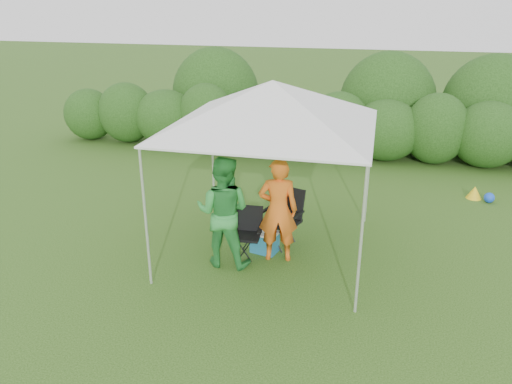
% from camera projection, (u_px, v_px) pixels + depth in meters
% --- Properties ---
extents(ground, '(70.00, 70.00, 0.00)m').
position_uv_depth(ground, '(264.00, 263.00, 8.02)').
color(ground, '#39601E').
extents(hedge, '(14.89, 1.53, 1.80)m').
position_uv_depth(hedge, '(317.00, 125.00, 13.13)').
color(hedge, '#275019').
rests_on(hedge, ground).
extents(canopy, '(3.10, 3.10, 2.83)m').
position_uv_depth(canopy, '(272.00, 105.00, 7.56)').
color(canopy, silver).
rests_on(canopy, ground).
extents(chair_right, '(0.73, 0.69, 0.98)m').
position_uv_depth(chair_right, '(285.00, 214.00, 8.46)').
color(chair_right, black).
rests_on(chair_right, ground).
extents(chair_left, '(0.52, 0.48, 0.81)m').
position_uv_depth(chair_left, '(247.00, 228.00, 8.15)').
color(chair_left, black).
rests_on(chair_left, ground).
extents(man, '(0.69, 0.52, 1.71)m').
position_uv_depth(man, '(278.00, 210.00, 7.84)').
color(man, orange).
rests_on(man, ground).
extents(woman, '(0.87, 0.68, 1.79)m').
position_uv_depth(woman, '(223.00, 212.00, 7.70)').
color(woman, green).
rests_on(woman, ground).
extents(cooler, '(0.50, 0.41, 0.36)m').
position_uv_depth(cooler, '(265.00, 242.00, 8.31)').
color(cooler, teal).
rests_on(cooler, ground).
extents(bottle, '(0.06, 0.06, 0.23)m').
position_uv_depth(bottle, '(268.00, 227.00, 8.15)').
color(bottle, '#592D0C').
rests_on(bottle, cooler).
extents(lawn_toy, '(0.53, 0.44, 0.26)m').
position_uv_depth(lawn_toy, '(478.00, 194.00, 10.47)').
color(lawn_toy, yellow).
rests_on(lawn_toy, ground).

